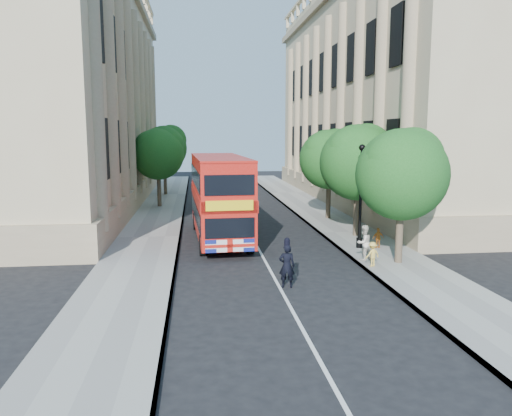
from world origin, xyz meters
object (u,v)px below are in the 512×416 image
object	(u,v)px
box_van	(218,206)
woman_pedestrian	(364,243)
police_constable	(287,266)
double_decker_bus	(219,195)
lamp_post	(360,200)

from	to	relation	value
box_van	woman_pedestrian	distance (m)	11.02
police_constable	woman_pedestrian	xyz separation A→B (m)	(4.13, 3.25, 0.08)
police_constable	double_decker_bus	bearing A→B (deg)	-66.95
double_decker_bus	police_constable	bearing A→B (deg)	-79.28
lamp_post	double_decker_bus	bearing A→B (deg)	155.02
double_decker_bus	box_van	distance (m)	3.68
police_constable	woman_pedestrian	distance (m)	5.26
double_decker_bus	box_van	xyz separation A→B (m)	(0.05, 3.50, -1.12)
double_decker_bus	lamp_post	bearing A→B (deg)	-27.68
box_van	police_constable	world-z (taller)	box_van
woman_pedestrian	lamp_post	bearing A→B (deg)	-129.13
lamp_post	double_decker_bus	size ratio (longest dim) A/B	0.52
lamp_post	box_van	size ratio (longest dim) A/B	1.04
box_van	police_constable	distance (m)	12.54
double_decker_bus	box_van	world-z (taller)	double_decker_bus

